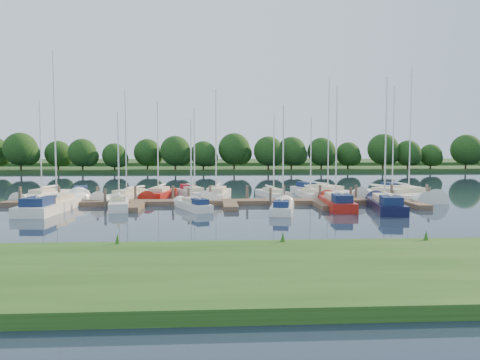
{
  "coord_description": "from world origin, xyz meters",
  "views": [
    {
      "loc": [
        -1.51,
        -34.13,
        5.15
      ],
      "look_at": [
        0.98,
        8.0,
        2.2
      ],
      "focal_mm": 35.0,
      "sensor_mm": 36.0,
      "label": 1
    }
  ],
  "objects": [
    {
      "name": "sailboat_s_0",
      "position": [
        -14.55,
        5.02,
        0.34
      ],
      "size": [
        3.16,
        10.79,
        13.55
      ],
      "rotation": [
        0.0,
        0.0,
        -0.07
      ],
      "color": "white",
      "rests_on": "ground"
    },
    {
      "name": "sailboat_n_9",
      "position": [
        15.97,
        10.72,
        0.28
      ],
      "size": [
        4.69,
        8.97,
        11.47
      ],
      "rotation": [
        0.0,
        0.0,
        3.5
      ],
      "color": "white",
      "rests_on": "ground"
    },
    {
      "name": "sailboat_n_4",
      "position": [
        -3.49,
        14.28,
        0.32
      ],
      "size": [
        3.81,
        7.43,
        9.58
      ],
      "rotation": [
        0.0,
        0.0,
        3.49
      ],
      "color": "white",
      "rests_on": "ground"
    },
    {
      "name": "sailboat_n_6",
      "position": [
        4.69,
        13.37,
        0.27
      ],
      "size": [
        2.95,
        7.09,
        8.95
      ],
      "rotation": [
        0.0,
        0.0,
        3.37
      ],
      "color": "white",
      "rests_on": "ground"
    },
    {
      "name": "distant_hill",
      "position": [
        0.0,
        100.0,
        0.7
      ],
      "size": [
        220.0,
        40.0,
        1.4
      ],
      "primitive_type": "cube",
      "color": "#2F5224",
      "rests_on": "ground"
    },
    {
      "name": "motorboat",
      "position": [
        -14.78,
        13.65,
        0.33
      ],
      "size": [
        2.68,
        5.58,
        1.51
      ],
      "rotation": [
        0.0,
        0.0,
        3.39
      ],
      "color": "white",
      "rests_on": "ground"
    },
    {
      "name": "mooring_pilings",
      "position": [
        0.0,
        8.43,
        0.6
      ],
      "size": [
        38.24,
        2.84,
        2.0
      ],
      "color": "#473D33",
      "rests_on": "ground"
    },
    {
      "name": "sailboat_s_1",
      "position": [
        -9.39,
        5.6,
        0.28
      ],
      "size": [
        2.42,
        6.54,
        8.53
      ],
      "rotation": [
        0.0,
        0.0,
        0.17
      ],
      "color": "white",
      "rests_on": "ground"
    },
    {
      "name": "treeline",
      "position": [
        4.06,
        61.98,
        3.93
      ],
      "size": [
        146.56,
        9.47,
        7.9
      ],
      "color": "#38281C",
      "rests_on": "ground"
    },
    {
      "name": "ground",
      "position": [
        0.0,
        0.0,
        0.0
      ],
      "size": [
        260.0,
        260.0,
        0.0
      ],
      "primitive_type": "plane",
      "color": "#1A2535",
      "rests_on": "ground"
    },
    {
      "name": "sailboat_s_2",
      "position": [
        -3.15,
        4.48,
        0.31
      ],
      "size": [
        3.32,
        5.88,
        7.75
      ],
      "rotation": [
        0.0,
        0.0,
        0.41
      ],
      "color": "white",
      "rests_on": "ground"
    },
    {
      "name": "sailboat_s_4",
      "position": [
        9.05,
        4.94,
        0.34
      ],
      "size": [
        2.52,
        8.44,
        10.84
      ],
      "rotation": [
        0.0,
        0.0,
        -0.08
      ],
      "color": "#A5170F",
      "rests_on": "ground"
    },
    {
      "name": "sailboat_n_8",
      "position": [
        10.5,
        14.92,
        0.32
      ],
      "size": [
        5.98,
        10.11,
        13.0
      ],
      "rotation": [
        0.0,
        0.0,
        3.57
      ],
      "color": "white",
      "rests_on": "ground"
    },
    {
      "name": "sailboat_n_3",
      "position": [
        -7.01,
        14.03,
        0.27
      ],
      "size": [
        2.94,
        8.07,
        10.18
      ],
      "rotation": [
        0.0,
        0.0,
        2.98
      ],
      "color": "#A5170F",
      "rests_on": "ground"
    },
    {
      "name": "sailboat_s_5",
      "position": [
        12.67,
        3.26,
        0.34
      ],
      "size": [
        3.47,
        8.93,
        11.37
      ],
      "rotation": [
        0.0,
        0.0,
        -0.19
      ],
      "color": "black",
      "rests_on": "ground"
    },
    {
      "name": "far_shore",
      "position": [
        0.0,
        75.0,
        0.3
      ],
      "size": [
        180.0,
        30.0,
        0.6
      ],
      "primitive_type": "cube",
      "color": "#1F3C17",
      "rests_on": "ground"
    },
    {
      "name": "dock",
      "position": [
        0.0,
        7.31,
        0.2
      ],
      "size": [
        40.0,
        6.0,
        0.4
      ],
      "color": "#4C372A",
      "rests_on": "ground"
    },
    {
      "name": "sailboat_n_5",
      "position": [
        -1.12,
        12.05,
        0.28
      ],
      "size": [
        3.09,
        8.86,
        11.26
      ],
      "rotation": [
        0.0,
        0.0,
        3.0
      ],
      "color": "white",
      "rests_on": "ground"
    },
    {
      "name": "sailboat_n_10",
      "position": [
        18.25,
        12.22,
        0.33
      ],
      "size": [
        3.05,
        10.76,
        13.51
      ],
      "rotation": [
        0.0,
        0.0,
        3.2
      ],
      "color": "white",
      "rests_on": "ground"
    },
    {
      "name": "near_bank",
      "position": [
        0.0,
        -16.0,
        0.25
      ],
      "size": [
        90.0,
        10.0,
        0.5
      ],
      "primitive_type": "cube",
      "color": "#1F4614",
      "rests_on": "ground"
    },
    {
      "name": "sailboat_n_2",
      "position": [
        -9.88,
        12.44,
        0.26
      ],
      "size": [
        5.19,
        8.68,
        11.17
      ],
      "rotation": [
        0.0,
        0.0,
        2.7
      ],
      "color": "white",
      "rests_on": "ground"
    },
    {
      "name": "sailboat_s_3",
      "position": [
        4.11,
        2.89,
        0.31
      ],
      "size": [
        2.79,
        7.0,
        8.88
      ],
      "rotation": [
        0.0,
        0.0,
        -0.2
      ],
      "color": "white",
      "rests_on": "ground"
    },
    {
      "name": "sailboat_n_7",
      "position": [
        8.45,
        13.04,
        0.27
      ],
      "size": [
        1.87,
        6.66,
        8.53
      ],
      "rotation": [
        0.0,
        0.0,
        3.19
      ],
      "color": "white",
      "rests_on": "ground"
    },
    {
      "name": "sailboat_n_0",
      "position": [
        -18.33,
        13.19,
        0.27
      ],
      "size": [
        3.36,
        8.04,
        10.13
      ],
      "rotation": [
        0.0,
        0.0,
        2.91
      ],
      "color": "white",
      "rests_on": "ground"
    }
  ]
}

